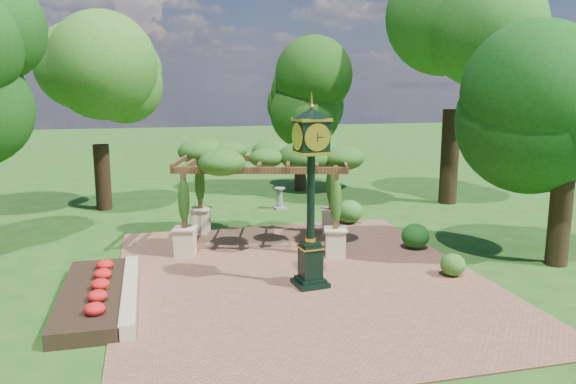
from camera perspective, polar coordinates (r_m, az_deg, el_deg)
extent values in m
plane|color=#1E4714|center=(15.02, 2.33, -10.04)|extent=(120.00, 120.00, 0.00)
cube|color=brown|center=(15.91, 1.32, -8.73)|extent=(10.00, 12.00, 0.04)
cube|color=#C6B793|center=(14.89, -15.75, -9.81)|extent=(0.35, 5.00, 0.40)
cube|color=red|center=(14.97, -19.24, -10.00)|extent=(1.50, 5.00, 0.36)
cube|color=black|center=(15.31, 2.27, -9.21)|extent=(0.94, 0.94, 0.13)
cube|color=black|center=(15.12, 2.29, -7.18)|extent=(0.59, 0.59, 0.95)
cube|color=gold|center=(14.99, 2.30, -5.64)|extent=(0.66, 0.66, 0.04)
cylinder|color=black|center=(14.66, 2.34, -0.48)|extent=(0.23, 0.23, 2.43)
cube|color=black|center=(14.44, 2.39, 5.70)|extent=(0.82, 0.82, 0.74)
cylinder|color=#F2EBCD|center=(14.09, 3.00, 5.57)|extent=(0.63, 0.11, 0.63)
cone|color=black|center=(14.40, 2.41, 8.01)|extent=(1.06, 1.06, 0.26)
sphere|color=gold|center=(14.39, 2.41, 8.64)|extent=(0.15, 0.15, 0.15)
cube|color=beige|center=(18.05, -10.40, -5.04)|extent=(0.75, 0.75, 0.85)
cube|color=#50371B|center=(17.73, -10.55, -0.85)|extent=(0.19, 0.19, 1.75)
cube|color=beige|center=(17.72, 4.83, -5.20)|extent=(0.75, 0.75, 0.85)
cube|color=#50371B|center=(17.39, 4.90, -0.93)|extent=(0.19, 0.19, 1.75)
cube|color=beige|center=(20.74, -8.83, -2.91)|extent=(0.75, 0.75, 0.85)
cube|color=#50371B|center=(20.47, -8.94, 0.76)|extent=(0.19, 0.19, 1.75)
cube|color=beige|center=(20.45, 4.34, -3.01)|extent=(0.75, 0.75, 0.85)
cube|color=#50371B|center=(20.18, 4.40, 0.71)|extent=(0.19, 0.19, 1.75)
cube|color=#50371B|center=(17.24, -2.93, 2.20)|extent=(5.33, 1.57, 0.21)
cube|color=#50371B|center=(20.04, -2.34, 3.42)|extent=(5.33, 1.57, 0.21)
ellipsoid|color=#244F16|center=(18.60, -2.62, 3.64)|extent=(6.19, 4.73, 0.95)
cube|color=gray|center=(24.60, -0.85, -1.61)|extent=(0.62, 0.62, 0.09)
cylinder|color=gray|center=(24.51, -0.86, -0.64)|extent=(0.32, 0.32, 0.85)
cylinder|color=gray|center=(24.43, -0.86, 0.38)|extent=(0.59, 0.59, 0.05)
ellipsoid|color=#2C621C|center=(16.62, 16.41, -7.10)|extent=(0.84, 0.84, 0.63)
ellipsoid|color=#174A14|center=(18.99, 12.81, -4.38)|extent=(1.15, 1.15, 0.83)
ellipsoid|color=#28661D|center=(21.97, 6.28, -1.99)|extent=(1.01, 1.01, 0.91)
cylinder|color=#311E13|center=(25.60, -18.31, 1.45)|extent=(0.67, 0.67, 2.84)
ellipsoid|color=#2F631C|center=(25.30, -18.81, 9.65)|extent=(4.06, 4.06, 4.48)
cylinder|color=#302213|center=(28.67, 1.26, 2.79)|extent=(0.60, 0.60, 2.67)
ellipsoid|color=#183E0F|center=(28.40, 1.29, 9.68)|extent=(3.37, 3.37, 4.22)
cylinder|color=black|center=(26.52, 16.10, 3.45)|extent=(0.81, 0.81, 4.27)
ellipsoid|color=#255E1B|center=(26.43, 16.75, 15.38)|extent=(4.93, 4.93, 6.75)
cylinder|color=#2E2112|center=(18.59, 25.88, -2.56)|extent=(0.65, 0.65, 2.78)
ellipsoid|color=#103D0F|center=(18.16, 26.82, 8.53)|extent=(4.34, 4.34, 4.39)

